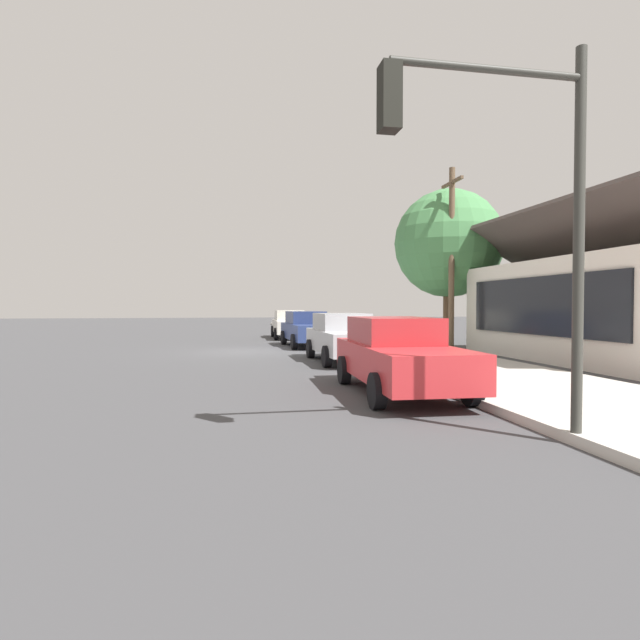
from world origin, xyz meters
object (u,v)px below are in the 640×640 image
car_ivory (290,324)px  fire_hydrant_red (342,336)px  car_navy (307,328)px  utility_pole_wooden (452,255)px  traffic_light_main (505,176)px  car_silver (344,337)px  shade_tree (448,244)px  car_cherry (398,354)px

car_ivory → fire_hydrant_red: bearing=15.4°
car_navy → utility_pole_wooden: size_ratio=0.62×
car_ivory → traffic_light_main: bearing=1.8°
car_silver → fire_hydrant_red: car_silver is taller
car_navy → traffic_light_main: bearing=-2.9°
utility_pole_wooden → shade_tree: bearing=158.4°
car_cherry → utility_pole_wooden: utility_pole_wooden is taller
car_cherry → fire_hydrant_red: 12.04m
car_ivory → shade_tree: shade_tree is taller
car_navy → fire_hydrant_red: (0.51, 1.52, -0.32)m
fire_hydrant_red → shade_tree: bearing=82.7°
car_cherry → fire_hydrant_red: bearing=174.5°
car_cherry → shade_tree: size_ratio=0.68×
car_ivory → car_navy: size_ratio=1.06×
car_navy → fire_hydrant_red: bearing=69.1°
utility_pole_wooden → car_cherry: bearing=-30.9°
traffic_light_main → utility_pole_wooden: bearing=157.3°
car_navy → traffic_light_main: size_ratio=0.89×
car_ivory → shade_tree: 10.31m
utility_pole_wooden → car_ivory: bearing=-148.8°
car_silver → utility_pole_wooden: utility_pole_wooden is taller
car_ivory → car_cherry: (18.48, -0.02, 0.00)m
traffic_light_main → utility_pole_wooden: utility_pole_wooden is taller
car_silver → car_cherry: size_ratio=0.94×
car_ivory → shade_tree: bearing=43.6°
car_ivory → traffic_light_main: size_ratio=0.94×
car_navy → fire_hydrant_red: size_ratio=6.51×
shade_tree → fire_hydrant_red: (-0.62, -4.80, -4.15)m
car_navy → utility_pole_wooden: utility_pole_wooden is taller
car_cherry → car_silver: bearing=179.6°
car_ivory → car_navy: 6.04m
traffic_light_main → fire_hydrant_red: 16.52m
shade_tree → car_navy: bearing=-100.1°
car_ivory → fire_hydrant_red: 6.74m
utility_pole_wooden → fire_hydrant_red: 5.89m
car_cherry → fire_hydrant_red: car_cherry is taller
car_ivory → utility_pole_wooden: 11.17m
car_cherry → car_ivory: bearing=-178.0°
car_ivory → fire_hydrant_red: (6.55, 1.55, -0.32)m
shade_tree → car_silver: bearing=-49.5°
car_ivory → traffic_light_main: traffic_light_main is taller
car_cherry → shade_tree: bearing=152.6°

